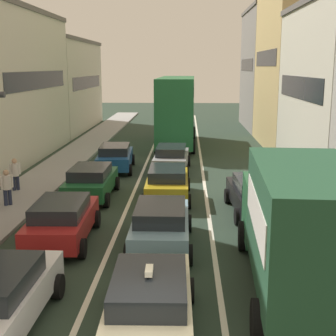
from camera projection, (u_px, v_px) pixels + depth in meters
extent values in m
cube|color=#999999|center=(63.00, 164.00, 28.69)|extent=(2.60, 64.00, 0.14)
cube|color=silver|center=(145.00, 166.00, 28.50)|extent=(0.16, 60.00, 0.01)
cube|color=silver|center=(202.00, 166.00, 28.37)|extent=(0.16, 60.00, 0.01)
cube|color=black|center=(39.00, 80.00, 29.68)|extent=(0.02, 11.73, 1.10)
cube|color=beige|center=(51.00, 87.00, 44.36)|extent=(7.00, 14.57, 7.97)
cube|color=black|center=(88.00, 82.00, 44.13)|extent=(0.02, 11.73, 1.10)
cube|color=#66605B|center=(48.00, 41.00, 43.49)|extent=(7.20, 14.57, 0.30)
cube|color=gray|center=(284.00, 71.00, 44.97)|extent=(7.00, 10.90, 10.87)
cube|color=black|center=(247.00, 65.00, 45.00)|extent=(0.02, 8.80, 1.10)
cube|color=#66605B|center=(287.00, 9.00, 43.80)|extent=(7.20, 10.90, 0.30)
cube|color=tan|center=(314.00, 66.00, 34.14)|extent=(7.00, 10.90, 11.67)
cube|color=black|center=(265.00, 58.00, 34.16)|extent=(0.02, 8.80, 1.10)
cube|color=black|center=(299.00, 88.00, 23.75)|extent=(0.02, 8.80, 1.10)
cube|color=#1E5933|center=(283.00, 209.00, 15.00)|extent=(2.52, 2.52, 1.90)
cube|color=black|center=(278.00, 188.00, 16.09)|extent=(2.01, 0.13, 0.70)
cube|color=#234C33|center=(307.00, 226.00, 11.18)|extent=(2.68, 5.56, 2.80)
cube|color=white|center=(255.00, 213.00, 11.23)|extent=(0.26, 4.48, 0.90)
cylinder|color=black|center=(243.00, 236.00, 15.38)|extent=(0.35, 0.97, 0.96)
cylinder|color=black|center=(319.00, 238.00, 15.16)|extent=(0.35, 0.97, 0.96)
cylinder|color=black|center=(258.00, 321.00, 10.24)|extent=(0.35, 0.97, 0.96)
cube|color=beige|center=(150.00, 306.00, 10.49)|extent=(1.90, 4.34, 0.70)
cube|color=#1E2328|center=(149.00, 287.00, 10.18)|extent=(1.64, 2.44, 0.52)
cube|color=#F2EACC|center=(149.00, 271.00, 10.10)|extent=(0.17, 0.44, 0.12)
cylinder|color=black|center=(117.00, 290.00, 12.01)|extent=(0.23, 0.64, 0.64)
cylinder|color=black|center=(190.00, 290.00, 11.98)|extent=(0.23, 0.64, 0.64)
cylinder|color=black|center=(58.00, 286.00, 12.20)|extent=(0.23, 0.64, 0.64)
cube|color=#759EB7|center=(161.00, 227.00, 15.63)|extent=(1.83, 4.31, 0.70)
cube|color=#1E2328|center=(161.00, 213.00, 15.32)|extent=(1.60, 2.42, 0.52)
cylinder|color=black|center=(138.00, 223.00, 17.17)|extent=(0.22, 0.64, 0.64)
cylinder|color=black|center=(188.00, 223.00, 17.10)|extent=(0.22, 0.64, 0.64)
cylinder|color=black|center=(128.00, 254.00, 14.31)|extent=(0.22, 0.64, 0.64)
cylinder|color=black|center=(189.00, 255.00, 14.25)|extent=(0.22, 0.64, 0.64)
cube|color=#A51E1E|center=(63.00, 223.00, 16.08)|extent=(1.93, 4.35, 0.70)
cube|color=#1E2328|center=(60.00, 209.00, 15.77)|extent=(1.66, 2.46, 0.52)
cylinder|color=black|center=(47.00, 219.00, 17.60)|extent=(0.24, 0.65, 0.64)
cylinder|color=black|center=(97.00, 219.00, 17.58)|extent=(0.24, 0.65, 0.64)
cylinder|color=black|center=(23.00, 248.00, 14.74)|extent=(0.24, 0.65, 0.64)
cylinder|color=black|center=(82.00, 249.00, 14.72)|extent=(0.24, 0.65, 0.64)
cube|color=#B29319|center=(168.00, 185.00, 21.25)|extent=(1.84, 4.32, 0.70)
cube|color=#1E2328|center=(167.00, 173.00, 20.93)|extent=(1.61, 2.42, 0.52)
cylinder|color=black|center=(149.00, 184.00, 22.78)|extent=(0.23, 0.64, 0.64)
cylinder|color=black|center=(188.00, 184.00, 22.72)|extent=(0.23, 0.64, 0.64)
cylinder|color=black|center=(145.00, 201.00, 19.92)|extent=(0.23, 0.64, 0.64)
cylinder|color=black|center=(188.00, 201.00, 19.87)|extent=(0.23, 0.64, 0.64)
cube|color=#19592D|center=(91.00, 183.00, 21.45)|extent=(1.81, 4.30, 0.70)
cube|color=#1E2328|center=(90.00, 172.00, 21.14)|extent=(1.59, 2.41, 0.52)
cylinder|color=black|center=(79.00, 183.00, 22.99)|extent=(0.22, 0.64, 0.64)
cylinder|color=black|center=(117.00, 183.00, 22.92)|extent=(0.22, 0.64, 0.64)
cylinder|color=black|center=(63.00, 200.00, 20.13)|extent=(0.22, 0.64, 0.64)
cylinder|color=black|center=(107.00, 200.00, 20.06)|extent=(0.22, 0.64, 0.64)
cube|color=gray|center=(171.00, 160.00, 26.90)|extent=(1.94, 4.36, 0.70)
cube|color=#1E2328|center=(171.00, 151.00, 26.59)|extent=(1.66, 2.46, 0.52)
cylinder|color=black|center=(158.00, 161.00, 28.46)|extent=(0.24, 0.65, 0.64)
cylinder|color=black|center=(188.00, 161.00, 28.33)|extent=(0.24, 0.65, 0.64)
cylinder|color=black|center=(153.00, 171.00, 25.61)|extent=(0.24, 0.65, 0.64)
cylinder|color=black|center=(187.00, 172.00, 25.48)|extent=(0.24, 0.65, 0.64)
cube|color=#194C8C|center=(115.00, 159.00, 27.22)|extent=(2.06, 4.40, 0.70)
cube|color=#1E2328|center=(115.00, 150.00, 26.90)|extent=(1.73, 2.50, 0.52)
cylinder|color=black|center=(102.00, 160.00, 28.70)|extent=(0.26, 0.65, 0.64)
cylinder|color=black|center=(133.00, 160.00, 28.74)|extent=(0.26, 0.65, 0.64)
cylinder|color=black|center=(96.00, 170.00, 25.84)|extent=(0.26, 0.65, 0.64)
cylinder|color=black|center=(130.00, 170.00, 25.88)|extent=(0.26, 0.65, 0.64)
cube|color=black|center=(255.00, 197.00, 19.23)|extent=(2.02, 4.39, 0.70)
cube|color=#1E2328|center=(257.00, 185.00, 18.91)|extent=(1.71, 2.49, 0.52)
cylinder|color=black|center=(227.00, 196.00, 20.72)|extent=(0.25, 0.65, 0.64)
cylinder|color=black|center=(269.00, 196.00, 20.74)|extent=(0.25, 0.65, 0.64)
cylinder|color=black|center=(238.00, 217.00, 17.86)|extent=(0.25, 0.65, 0.64)
cylinder|color=black|center=(287.00, 216.00, 17.88)|extent=(0.25, 0.65, 0.64)
cube|color=#1E6033|center=(177.00, 123.00, 35.25)|extent=(2.65, 10.53, 2.40)
cube|color=black|center=(177.00, 119.00, 35.18)|extent=(2.67, 9.90, 0.70)
cube|color=#1E6033|center=(177.00, 92.00, 34.78)|extent=(2.65, 10.53, 2.16)
cube|color=black|center=(177.00, 89.00, 34.73)|extent=(2.67, 9.90, 0.64)
cylinder|color=black|center=(163.00, 132.00, 39.26)|extent=(0.31, 1.00, 1.00)
cylinder|color=black|center=(193.00, 133.00, 39.13)|extent=(0.31, 1.00, 1.00)
cylinder|color=black|center=(157.00, 146.00, 32.50)|extent=(0.31, 1.00, 1.00)
cylinder|color=black|center=(193.00, 146.00, 32.36)|extent=(0.31, 1.00, 1.00)
cylinder|color=#262D47|center=(6.00, 199.00, 19.88)|extent=(0.16, 0.16, 0.82)
cylinder|color=#262D47|center=(10.00, 198.00, 19.98)|extent=(0.16, 0.16, 0.82)
cylinder|color=silver|center=(7.00, 182.00, 19.78)|extent=(0.34, 0.34, 0.60)
sphere|color=tan|center=(6.00, 173.00, 19.69)|extent=(0.24, 0.24, 0.24)
cylinder|color=silver|center=(1.00, 182.00, 19.65)|extent=(0.10, 0.10, 0.55)
cylinder|color=silver|center=(12.00, 181.00, 19.90)|extent=(0.10, 0.10, 0.55)
cylinder|color=#262D47|center=(18.00, 184.00, 22.40)|extent=(0.16, 0.16, 0.82)
cylinder|color=#262D47|center=(14.00, 185.00, 22.29)|extent=(0.16, 0.16, 0.82)
cylinder|color=silver|center=(15.00, 170.00, 22.20)|extent=(0.34, 0.34, 0.60)
sphere|color=tan|center=(14.00, 161.00, 22.11)|extent=(0.24, 0.24, 0.24)
cylinder|color=silver|center=(19.00, 168.00, 22.32)|extent=(0.10, 0.10, 0.55)
cylinder|color=silver|center=(10.00, 170.00, 22.06)|extent=(0.10, 0.10, 0.55)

